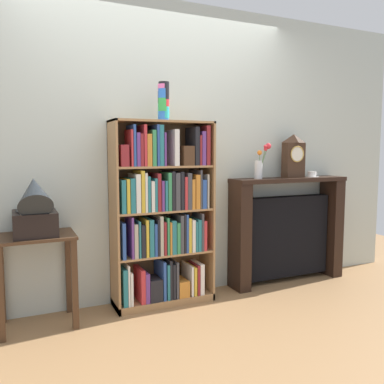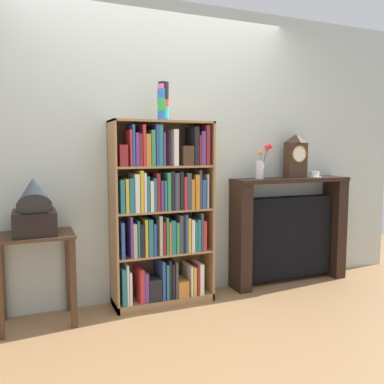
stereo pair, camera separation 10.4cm
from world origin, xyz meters
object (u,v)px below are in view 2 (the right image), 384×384
(fireplace_mantel, at_px, (288,231))
(teacup_with_saucer, at_px, (315,175))
(flower_vase, at_px, (261,165))
(gramophone, at_px, (34,209))
(cup_stack, at_px, (163,101))
(mantel_clock, at_px, (296,156))
(bookshelf, at_px, (162,217))
(side_table_left, at_px, (36,258))

(fireplace_mantel, height_order, teacup_with_saucer, teacup_with_saucer)
(flower_vase, bearing_deg, gramophone, -176.92)
(cup_stack, height_order, gramophone, cup_stack)
(flower_vase, height_order, teacup_with_saucer, flower_vase)
(mantel_clock, bearing_deg, flower_vase, -178.55)
(flower_vase, bearing_deg, cup_stack, -177.76)
(bookshelf, xyz_separation_m, side_table_left, (-1.01, -0.04, -0.24))
(fireplace_mantel, xyz_separation_m, mantel_clock, (0.04, -0.03, 0.75))
(cup_stack, bearing_deg, side_table_left, -178.82)
(bookshelf, height_order, cup_stack, cup_stack)
(flower_vase, bearing_deg, teacup_with_saucer, 1.14)
(bookshelf, distance_m, side_table_left, 1.04)
(side_table_left, xyz_separation_m, fireplace_mantel, (2.35, 0.10, 0.01))
(mantel_clock, distance_m, flower_vase, 0.40)
(side_table_left, xyz_separation_m, gramophone, (0.00, -0.05, 0.38))
(bookshelf, bearing_deg, mantel_clock, 1.02)
(bookshelf, distance_m, teacup_with_saucer, 1.65)
(cup_stack, relative_size, mantel_clock, 0.74)
(fireplace_mantel, height_order, flower_vase, flower_vase)
(side_table_left, distance_m, flower_vase, 2.11)
(mantel_clock, bearing_deg, gramophone, -177.18)
(teacup_with_saucer, bearing_deg, gramophone, -177.38)
(gramophone, relative_size, teacup_with_saucer, 3.63)
(cup_stack, relative_size, side_table_left, 0.45)
(bookshelf, bearing_deg, side_table_left, -177.47)
(mantel_clock, bearing_deg, bookshelf, -178.98)
(mantel_clock, bearing_deg, side_table_left, -178.34)
(side_table_left, bearing_deg, cup_stack, 1.18)
(fireplace_mantel, bearing_deg, bookshelf, -177.82)
(side_table_left, distance_m, teacup_with_saucer, 2.69)
(cup_stack, height_order, mantel_clock, cup_stack)
(cup_stack, bearing_deg, teacup_with_saucer, 1.81)
(side_table_left, relative_size, fireplace_mantel, 0.56)
(mantel_clock, xyz_separation_m, teacup_with_saucer, (0.24, 0.00, -0.19))
(flower_vase, bearing_deg, fireplace_mantel, 5.91)
(gramophone, distance_m, flower_vase, 2.02)
(gramophone, bearing_deg, fireplace_mantel, 3.51)
(side_table_left, bearing_deg, flower_vase, 1.70)
(side_table_left, xyz_separation_m, flower_vase, (2.00, 0.06, 0.68))
(side_table_left, relative_size, flower_vase, 2.07)
(bookshelf, relative_size, cup_stack, 4.98)
(fireplace_mantel, bearing_deg, flower_vase, -174.09)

